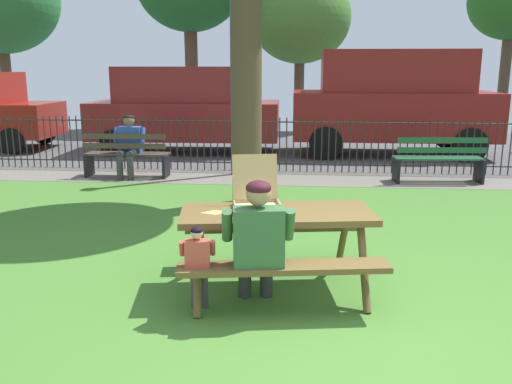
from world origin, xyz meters
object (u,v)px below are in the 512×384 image
Objects in this scene: child_at_table at (198,260)px; far_tree_midright at (512,2)px; park_bench_center at (439,160)px; lamp_post_walkway at (233,26)px; pizza_slice_on_table at (218,211)px; far_tree_center at (300,18)px; pizza_box_open at (257,198)px; person_on_park_bench at (129,143)px; parked_car_center at (185,107)px; park_bench_left at (127,156)px; adult_at_table at (258,240)px; parked_car_right at (393,100)px; picnic_table_foreground at (277,229)px.

far_tree_midright reaches higher than child_at_table.
lamp_post_walkway is (-3.83, 0.42, 2.41)m from park_bench_center.
park_bench_center is 0.34× the size of lamp_post_walkway.
pizza_slice_on_table is 6.04m from lamp_post_walkway.
child_at_table is 14.44m from far_tree_center.
pizza_box_open is at bearing -91.04° from far_tree_center.
far_tree_center is (0.59, 13.54, 2.83)m from pizza_slice_on_table.
person_on_park_bench reaches higher than park_bench_center.
park_bench_left is at bearing -98.01° from parked_car_center.
pizza_slice_on_table is 0.20× the size of adult_at_table.
parked_car_center is at bearing 81.99° from park_bench_left.
parked_car_right is (5.03, -0.00, 0.21)m from parked_car_center.
parked_car_right reaches higher than park_bench_left.
park_bench_center is (3.25, 5.23, -0.36)m from pizza_slice_on_table.
far_tree_midright is (7.13, 13.54, 3.24)m from pizza_slice_on_table.
far_tree_midright is at bearing 49.96° from parked_car_right.
pizza_box_open is 0.12× the size of lamp_post_walkway.
pizza_box_open is at bearing 30.04° from pizza_slice_on_table.
picnic_table_foreground is at bearing -72.22° from parked_car_center.
parked_car_right reaches higher than pizza_box_open.
lamp_post_walkway reaches higher than person_on_park_bench.
far_tree_center reaches higher than parked_car_center.
far_tree_center reaches higher than pizza_box_open.
pizza_box_open reaches higher than pizza_slice_on_table.
lamp_post_walkway is (1.98, 0.40, 2.17)m from person_on_park_bench.
park_bench_center reaches higher than child_at_table.
child_at_table is 9.55m from parked_car_right.
child_at_table is 0.17× the size of lamp_post_walkway.
parked_car_right is 0.90× the size of far_tree_midright.
parked_car_center is 6.26m from far_tree_center.
far_tree_midright is (6.71, 13.98, 3.36)m from adult_at_table.
picnic_table_foreground is at bearing -116.06° from far_tree_midright.
pizza_slice_on_table is 15.64m from far_tree_midright.
picnic_table_foreground is at bearing -90.17° from far_tree_center.
picnic_table_foreground is at bearing -59.03° from person_on_park_bench.
adult_at_table is 0.54m from child_at_table.
lamp_post_walkway is at bearing 99.61° from pizza_box_open.
park_bench_center is 9.84m from far_tree_midright.
person_on_park_bench is at bearing -110.77° from far_tree_center.
person_on_park_bench is (-3.10, 5.17, 0.06)m from picnic_table_foreground.
lamp_post_walkway is (-1.12, 5.57, 2.23)m from picnic_table_foreground.
picnic_table_foreground is 8.42× the size of pizza_slice_on_table.
pizza_box_open is 0.72× the size of child_at_table.
adult_at_table is at bearing -115.65° from far_tree_midright.
park_bench_center is at bearing -83.58° from parked_car_right.
picnic_table_foreground is 6.03m from person_on_park_bench.
park_bench_center is at bearing 62.28° from picnic_table_foreground.
parked_car_right is at bearing 71.79° from child_at_table.
child_at_table is 0.50× the size of park_bench_left.
park_bench_left is 0.34× the size of lamp_post_walkway.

